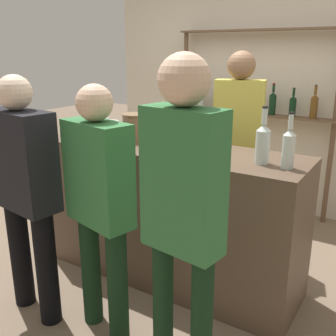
% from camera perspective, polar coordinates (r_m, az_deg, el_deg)
% --- Properties ---
extents(ground_plane, '(16.00, 16.00, 0.00)m').
position_cam_1_polar(ground_plane, '(3.31, 0.00, -15.09)').
color(ground_plane, '#7A6651').
extents(bar_counter, '(2.04, 0.62, 1.06)m').
position_cam_1_polar(bar_counter, '(3.06, 0.00, -6.65)').
color(bar_counter, brown).
rests_on(bar_counter, ground_plane).
extents(back_wall, '(3.64, 0.12, 2.80)m').
position_cam_1_polar(back_wall, '(4.55, 13.25, 11.99)').
color(back_wall, beige).
rests_on(back_wall, ground_plane).
extents(back_shelf, '(1.74, 0.18, 1.95)m').
position_cam_1_polar(back_shelf, '(4.40, 12.18, 10.01)').
color(back_shelf, brown).
rests_on(back_shelf, ground_plane).
extents(counter_bottle_0, '(0.08, 0.08, 0.34)m').
position_cam_1_polar(counter_bottle_0, '(2.45, 17.09, 2.86)').
color(counter_bottle_0, silver).
rests_on(counter_bottle_0, bar_counter).
extents(counter_bottle_1, '(0.08, 0.08, 0.35)m').
position_cam_1_polar(counter_bottle_1, '(2.73, 1.62, 5.14)').
color(counter_bottle_1, brown).
rests_on(counter_bottle_1, bar_counter).
extents(counter_bottle_2, '(0.09, 0.09, 0.36)m').
position_cam_1_polar(counter_bottle_2, '(2.52, 13.59, 3.63)').
color(counter_bottle_2, silver).
rests_on(counter_bottle_2, bar_counter).
extents(wine_glass, '(0.09, 0.09, 0.17)m').
position_cam_1_polar(wine_glass, '(3.37, -8.87, 7.01)').
color(wine_glass, silver).
rests_on(wine_glass, bar_counter).
extents(ice_bucket, '(0.21, 0.21, 0.21)m').
position_cam_1_polar(ice_bucket, '(3.10, -4.79, 5.91)').
color(ice_bucket, '#846647').
rests_on(ice_bucket, bar_counter).
extents(cork_jar, '(0.14, 0.14, 0.16)m').
position_cam_1_polar(cork_jar, '(3.13, -8.39, 5.35)').
color(cork_jar, silver).
rests_on(cork_jar, bar_counter).
extents(customer_right, '(0.40, 0.23, 1.74)m').
position_cam_1_polar(customer_right, '(1.81, 2.15, -5.77)').
color(customer_right, black).
rests_on(customer_right, ground_plane).
extents(customer_center, '(0.48, 0.29, 1.57)m').
position_cam_1_polar(customer_center, '(2.34, -9.91, -4.28)').
color(customer_center, black).
rests_on(customer_center, ground_plane).
extents(customer_left, '(0.51, 0.28, 1.61)m').
position_cam_1_polar(customer_left, '(2.64, -20.09, -2.28)').
color(customer_left, black).
rests_on(customer_left, ground_plane).
extents(server_behind_counter, '(0.44, 0.28, 1.74)m').
position_cam_1_polar(server_behind_counter, '(3.39, 10.08, 4.56)').
color(server_behind_counter, brown).
rests_on(server_behind_counter, ground_plane).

